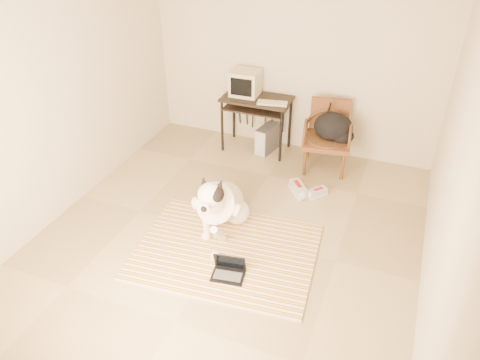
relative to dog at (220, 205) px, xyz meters
The scene contains 16 objects.
floor 0.37m from the dog, 16.89° to the right, with size 4.50×4.50×0.00m, color tan.
wall_back 2.43m from the dog, 86.36° to the left, with size 4.50×4.50×0.00m, color beige.
wall_front 2.51m from the dog, 86.50° to the right, with size 4.50×4.50×0.00m, color beige.
wall_left 2.12m from the dog, behind, with size 4.50×4.50×0.00m, color beige.
wall_right 2.37m from the dog, ahead, with size 4.50×4.50×0.00m, color beige.
rug 0.51m from the dog, 58.62° to the right, with size 1.98×1.58×0.02m.
dog is the anchor object (origin of this frame).
laptop 0.79m from the dog, 60.58° to the right, with size 0.35×0.28×0.22m.
computer_desk 1.95m from the dog, 98.24° to the left, with size 0.95×0.53×0.79m.
crt_monitor 2.12m from the dog, 103.26° to the left, with size 0.39×0.38×0.34m.
desk_keyboard 1.85m from the dog, 90.36° to the left, with size 0.40×0.15×0.03m, color beige.
pc_tower 1.91m from the dog, 93.02° to the left, with size 0.25×0.44×0.39m.
rattan_chair 1.96m from the dog, 67.05° to the left, with size 0.68×0.66×0.90m.
backpack 2.00m from the dog, 64.44° to the left, with size 0.54×0.42×0.38m.
sneaker_left 1.23m from the dog, 59.28° to the left, with size 0.31×0.35×0.12m.
sneaker_right 1.38m from the dog, 51.11° to the left, with size 0.25×0.28×0.09m.
Camera 1 is at (1.57, -3.72, 3.31)m, focal length 35.00 mm.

